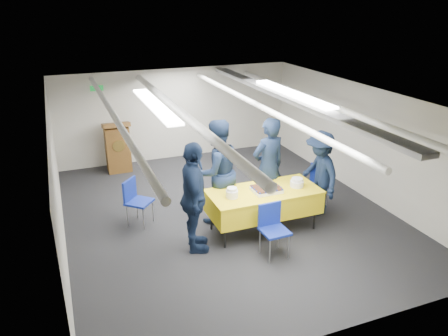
{
  "coord_description": "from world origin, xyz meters",
  "views": [
    {
      "loc": [
        -2.83,
        -7.05,
        3.97
      ],
      "look_at": [
        -0.15,
        -0.2,
        1.05
      ],
      "focal_mm": 35.0,
      "sensor_mm": 36.0,
      "label": 1
    }
  ],
  "objects_px": {
    "chair_near": "(272,224)",
    "sailor_d": "(320,173)",
    "sailor_b": "(217,172)",
    "sheet_cake": "(266,189)",
    "chair_right": "(318,182)",
    "sailor_c": "(194,198)",
    "sailor_a": "(268,167)",
    "serving_table": "(264,201)",
    "chair_left": "(135,197)",
    "podium": "(118,146)"
  },
  "relations": [
    {
      "from": "chair_near",
      "to": "sailor_d",
      "type": "height_order",
      "value": "sailor_d"
    },
    {
      "from": "sailor_b",
      "to": "sheet_cake",
      "type": "bearing_deg",
      "value": 124.11
    },
    {
      "from": "chair_right",
      "to": "sailor_c",
      "type": "bearing_deg",
      "value": -167.15
    },
    {
      "from": "sailor_a",
      "to": "serving_table",
      "type": "bearing_deg",
      "value": 47.76
    },
    {
      "from": "serving_table",
      "to": "chair_near",
      "type": "bearing_deg",
      "value": -106.02
    },
    {
      "from": "sheet_cake",
      "to": "sailor_a",
      "type": "relative_size",
      "value": 0.26
    },
    {
      "from": "serving_table",
      "to": "chair_near",
      "type": "relative_size",
      "value": 2.28
    },
    {
      "from": "chair_left",
      "to": "sailor_b",
      "type": "height_order",
      "value": "sailor_b"
    },
    {
      "from": "chair_left",
      "to": "sailor_a",
      "type": "distance_m",
      "value": 2.53
    },
    {
      "from": "podium",
      "to": "sailor_c",
      "type": "height_order",
      "value": "sailor_c"
    },
    {
      "from": "sailor_d",
      "to": "chair_right",
      "type": "bearing_deg",
      "value": 149.63
    },
    {
      "from": "chair_near",
      "to": "sailor_b",
      "type": "distance_m",
      "value": 1.54
    },
    {
      "from": "podium",
      "to": "sailor_b",
      "type": "distance_m",
      "value": 3.49
    },
    {
      "from": "sailor_a",
      "to": "sailor_d",
      "type": "height_order",
      "value": "sailor_a"
    },
    {
      "from": "sailor_c",
      "to": "sailor_d",
      "type": "bearing_deg",
      "value": -68.08
    },
    {
      "from": "sheet_cake",
      "to": "podium",
      "type": "distance_m",
      "value": 4.38
    },
    {
      "from": "serving_table",
      "to": "chair_right",
      "type": "bearing_deg",
      "value": 17.52
    },
    {
      "from": "podium",
      "to": "chair_right",
      "type": "height_order",
      "value": "podium"
    },
    {
      "from": "serving_table",
      "to": "sailor_a",
      "type": "height_order",
      "value": "sailor_a"
    },
    {
      "from": "serving_table",
      "to": "podium",
      "type": "distance_m",
      "value": 4.33
    },
    {
      "from": "chair_right",
      "to": "sailor_b",
      "type": "relative_size",
      "value": 0.44
    },
    {
      "from": "sailor_d",
      "to": "serving_table",
      "type": "bearing_deg",
      "value": -77.62
    },
    {
      "from": "serving_table",
      "to": "chair_left",
      "type": "xyz_separation_m",
      "value": [
        -2.09,
        1.06,
        -0.03
      ]
    },
    {
      "from": "chair_near",
      "to": "sailor_a",
      "type": "height_order",
      "value": "sailor_a"
    },
    {
      "from": "chair_left",
      "to": "sailor_b",
      "type": "relative_size",
      "value": 0.44
    },
    {
      "from": "podium",
      "to": "chair_right",
      "type": "xyz_separation_m",
      "value": [
        3.41,
        -3.4,
        -0.08
      ]
    },
    {
      "from": "sailor_b",
      "to": "sailor_d",
      "type": "height_order",
      "value": "sailor_b"
    },
    {
      "from": "sailor_a",
      "to": "sailor_c",
      "type": "distance_m",
      "value": 1.86
    },
    {
      "from": "sailor_c",
      "to": "serving_table",
      "type": "bearing_deg",
      "value": -68.94
    },
    {
      "from": "chair_near",
      "to": "sailor_d",
      "type": "xyz_separation_m",
      "value": [
        1.49,
        0.97,
        0.3
      ]
    },
    {
      "from": "chair_near",
      "to": "chair_left",
      "type": "xyz_separation_m",
      "value": [
        -1.87,
        1.82,
        0.0
      ]
    },
    {
      "from": "podium",
      "to": "sailor_a",
      "type": "xyz_separation_m",
      "value": [
        2.33,
        -3.29,
        0.34
      ]
    },
    {
      "from": "sailor_b",
      "to": "sailor_c",
      "type": "xyz_separation_m",
      "value": [
        -0.7,
        -0.83,
        -0.04
      ]
    },
    {
      "from": "podium",
      "to": "chair_left",
      "type": "relative_size",
      "value": 1.44
    },
    {
      "from": "serving_table",
      "to": "sailor_a",
      "type": "bearing_deg",
      "value": 57.57
    },
    {
      "from": "chair_left",
      "to": "sailor_b",
      "type": "distance_m",
      "value": 1.56
    },
    {
      "from": "chair_near",
      "to": "chair_left",
      "type": "relative_size",
      "value": 1.0
    },
    {
      "from": "sailor_a",
      "to": "sailor_c",
      "type": "xyz_separation_m",
      "value": [
        -1.71,
        -0.75,
        -0.02
      ]
    },
    {
      "from": "sailor_b",
      "to": "chair_left",
      "type": "bearing_deg",
      "value": -26.48
    },
    {
      "from": "chair_near",
      "to": "sailor_d",
      "type": "distance_m",
      "value": 1.81
    },
    {
      "from": "serving_table",
      "to": "chair_left",
      "type": "height_order",
      "value": "chair_left"
    },
    {
      "from": "chair_left",
      "to": "sailor_b",
      "type": "bearing_deg",
      "value": -16.21
    },
    {
      "from": "serving_table",
      "to": "podium",
      "type": "bearing_deg",
      "value": 117.15
    },
    {
      "from": "sailor_b",
      "to": "chair_near",
      "type": "bearing_deg",
      "value": 96.82
    },
    {
      "from": "chair_right",
      "to": "sailor_b",
      "type": "xyz_separation_m",
      "value": [
        -2.08,
        0.19,
        0.45
      ]
    },
    {
      "from": "chair_right",
      "to": "sailor_c",
      "type": "xyz_separation_m",
      "value": [
        -2.78,
        -0.63,
        0.41
      ]
    },
    {
      "from": "chair_near",
      "to": "sailor_c",
      "type": "distance_m",
      "value": 1.33
    },
    {
      "from": "sailor_b",
      "to": "sailor_d",
      "type": "relative_size",
      "value": 1.18
    },
    {
      "from": "sheet_cake",
      "to": "sailor_a",
      "type": "distance_m",
      "value": 0.71
    },
    {
      "from": "sheet_cake",
      "to": "sailor_b",
      "type": "xyz_separation_m",
      "value": [
        -0.68,
        0.69,
        0.17
      ]
    }
  ]
}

